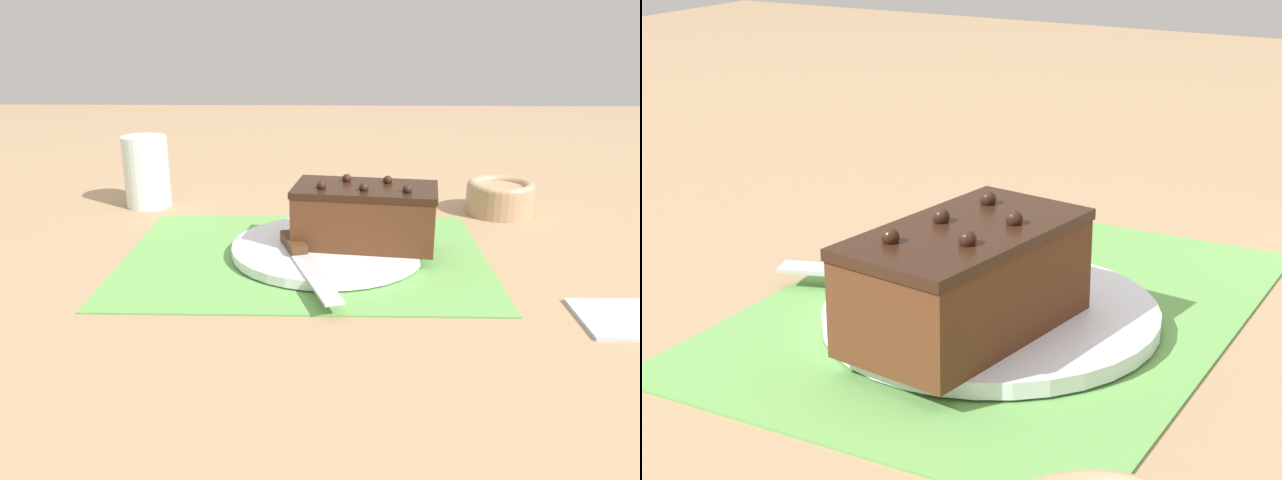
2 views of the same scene
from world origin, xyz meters
TOP-DOWN VIEW (x-y plane):
  - ground_plane at (0.00, 0.00)m, footprint 3.00×3.00m
  - placemat_woven at (0.00, 0.00)m, footprint 0.46×0.34m
  - cake_plate at (-0.03, -0.01)m, footprint 0.25×0.25m
  - chocolate_cake at (-0.08, -0.01)m, footprint 0.19×0.12m
  - serving_knife at (0.00, 0.04)m, footprint 0.08×0.21m

SIDE VIEW (x-z plane):
  - ground_plane at x=0.00m, z-range 0.00..0.00m
  - placemat_woven at x=0.00m, z-range 0.00..0.00m
  - cake_plate at x=-0.03m, z-range 0.00..0.02m
  - serving_knife at x=0.00m, z-range 0.01..0.03m
  - chocolate_cake at x=-0.08m, z-range 0.01..0.10m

